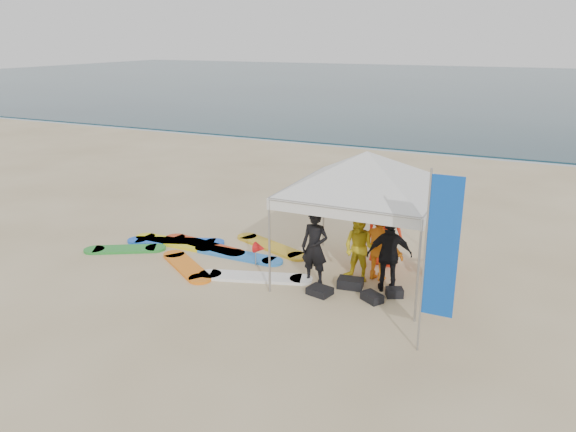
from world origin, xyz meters
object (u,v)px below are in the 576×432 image
at_px(person_seated, 434,261).
at_px(feather_flag, 440,250).
at_px(person_orange_a, 380,243).
at_px(person_orange_b, 385,229).
at_px(canopy_tent, 367,152).
at_px(surfboard_spread, 206,252).
at_px(person_black_a, 315,247).
at_px(person_yellow, 359,248).
at_px(person_black_b, 389,255).
at_px(marker_pennant, 260,248).

bearing_deg(person_seated, feather_flag, -161.82).
height_order(person_orange_a, person_orange_b, person_orange_b).
xyz_separation_m(canopy_tent, feather_flag, (2.16, -2.68, -1.02)).
height_order(person_orange_b, surfboard_spread, person_orange_b).
bearing_deg(canopy_tent, person_seated, 16.42).
height_order(person_orange_a, feather_flag, feather_flag).
relative_size(person_black_a, person_seated, 1.69).
relative_size(person_yellow, person_orange_a, 0.88).
distance_m(person_black_a, feather_flag, 3.80).
relative_size(person_black_a, person_yellow, 1.10).
height_order(person_black_a, person_black_b, person_black_a).
bearing_deg(person_orange_b, person_black_b, 116.09).
relative_size(person_black_a, surfboard_spread, 0.29).
relative_size(person_orange_b, person_seated, 1.83).
height_order(person_seated, surfboard_spread, person_seated).
bearing_deg(person_orange_b, person_seated, 164.80).
relative_size(person_black_a, person_orange_a, 0.97).
bearing_deg(person_orange_a, person_yellow, 43.77).
bearing_deg(marker_pennant, person_black_a, -10.29).
distance_m(person_black_a, canopy_tent, 2.45).
bearing_deg(person_seated, canopy_tent, 113.86).
relative_size(person_black_b, surfboard_spread, 0.29).
relative_size(feather_flag, surfboard_spread, 0.57).
relative_size(person_orange_a, person_orange_b, 0.95).
relative_size(person_orange_b, feather_flag, 0.55).
distance_m(person_black_a, person_black_b, 1.68).
bearing_deg(person_orange_b, person_black_a, 63.36).
height_order(feather_flag, surfboard_spread, feather_flag).
xyz_separation_m(person_black_b, surfboard_spread, (-4.93, 0.17, -0.81)).
distance_m(person_yellow, marker_pennant, 2.47).
bearing_deg(person_yellow, feather_flag, -35.39).
bearing_deg(canopy_tent, person_orange_a, 13.44).
bearing_deg(feather_flag, marker_pennant, 154.45).
relative_size(person_black_b, marker_pennant, 2.66).
distance_m(person_black_b, surfboard_spread, 5.00).
distance_m(person_orange_b, person_seated, 1.50).
distance_m(person_yellow, person_orange_b, 1.22).
distance_m(person_black_b, marker_pennant, 3.24).
bearing_deg(surfboard_spread, person_orange_a, 4.57).
xyz_separation_m(feather_flag, surfboard_spread, (-6.35, 2.41, -1.96)).
relative_size(person_black_b, canopy_tent, 0.37).
bearing_deg(feather_flag, person_orange_b, 117.66).
xyz_separation_m(person_yellow, person_seated, (1.61, 0.64, -0.28)).
xyz_separation_m(person_black_a, canopy_tent, (0.91, 0.75, 2.15)).
height_order(person_black_b, person_orange_b, person_orange_b).
bearing_deg(person_black_b, feather_flag, 101.82).
height_order(person_seated, canopy_tent, canopy_tent).
bearing_deg(person_black_a, surfboard_spread, 173.68).
bearing_deg(person_orange_a, feather_flag, 133.38).
distance_m(person_black_a, person_seated, 2.78).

